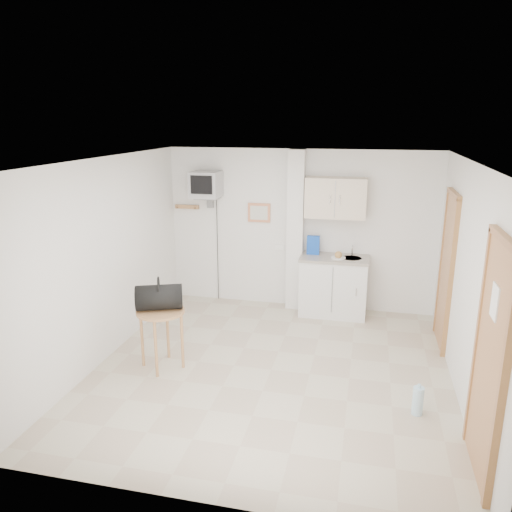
% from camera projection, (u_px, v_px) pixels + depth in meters
% --- Properties ---
extents(ground, '(4.50, 4.50, 0.00)m').
position_uv_depth(ground, '(271.00, 370.00, 6.04)').
color(ground, '#BFB49B').
rests_on(ground, ground).
extents(room_envelope, '(4.24, 4.54, 2.55)m').
position_uv_depth(room_envelope, '(295.00, 246.00, 5.66)').
color(room_envelope, white).
rests_on(room_envelope, ground).
extents(kitchenette, '(1.03, 0.58, 2.10)m').
position_uv_depth(kitchenette, '(334.00, 264.00, 7.59)').
color(kitchenette, silver).
rests_on(kitchenette, ground).
extents(crt_television, '(0.44, 0.45, 2.15)m').
position_uv_depth(crt_television, '(206.00, 185.00, 7.74)').
color(crt_television, slate).
rests_on(crt_television, ground).
extents(round_table, '(0.58, 0.58, 0.74)m').
position_uv_depth(round_table, '(161.00, 319.00, 5.96)').
color(round_table, '#A26D43').
rests_on(round_table, ground).
extents(duffel_bag, '(0.62, 0.48, 0.41)m').
position_uv_depth(duffel_bag, '(159.00, 297.00, 5.92)').
color(duffel_bag, black).
rests_on(duffel_bag, round_table).
extents(water_bottle, '(0.11, 0.11, 0.34)m').
position_uv_depth(water_bottle, '(418.00, 401.00, 5.10)').
color(water_bottle, '#ABD6EC').
rests_on(water_bottle, ground).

